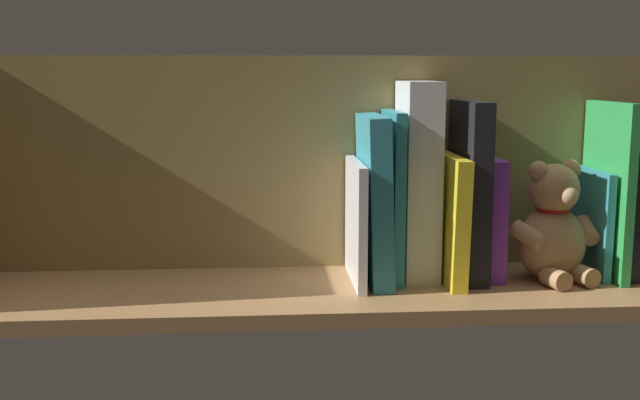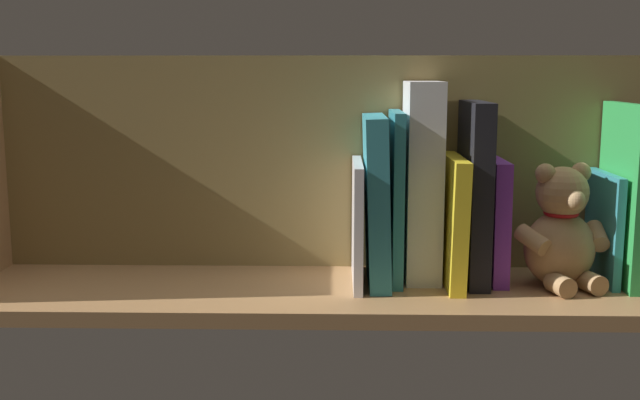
# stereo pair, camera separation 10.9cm
# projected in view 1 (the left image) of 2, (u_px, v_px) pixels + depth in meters

# --- Properties ---
(ground_plane) EXTENTS (1.08, 0.28, 0.02)m
(ground_plane) POSITION_uv_depth(u_px,v_px,m) (320.00, 292.00, 1.14)
(ground_plane) COLOR #A87A4C
(shelf_back_panel) EXTENTS (1.08, 0.02, 0.34)m
(shelf_back_panel) POSITION_uv_depth(u_px,v_px,m) (314.00, 163.00, 1.22)
(shelf_back_panel) COLOR olive
(shelf_back_panel) RESTS_ON ground_plane
(book_0) EXTENTS (0.03, 0.14, 0.20)m
(book_0) POSITION_uv_depth(u_px,v_px,m) (620.00, 210.00, 1.19)
(book_0) COLOR black
(book_0) RESTS_ON ground_plane
(book_1) EXTENTS (0.01, 0.16, 0.27)m
(book_1) POSITION_uv_depth(u_px,v_px,m) (607.00, 190.00, 1.17)
(book_1) COLOR green
(book_1) RESTS_ON ground_plane
(book_2) EXTENTS (0.01, 0.14, 0.16)m
(book_2) POSITION_uv_depth(u_px,v_px,m) (590.00, 222.00, 1.19)
(book_2) COLOR teal
(book_2) RESTS_ON ground_plane
(teddy_bear) EXTENTS (0.14, 0.14, 0.18)m
(teddy_bear) POSITION_uv_depth(u_px,v_px,m) (553.00, 228.00, 1.15)
(teddy_bear) COLOR tan
(teddy_bear) RESTS_ON ground_plane
(book_3) EXTENTS (0.03, 0.13, 0.18)m
(book_3) POSITION_uv_depth(u_px,v_px,m) (487.00, 217.00, 1.18)
(book_3) COLOR purple
(book_3) RESTS_ON ground_plane
(book_4) EXTENTS (0.03, 0.15, 0.27)m
(book_4) POSITION_uv_depth(u_px,v_px,m) (469.00, 190.00, 1.16)
(book_4) COLOR black
(book_4) RESTS_ON ground_plane
(book_5) EXTENTS (0.03, 0.17, 0.19)m
(book_5) POSITION_uv_depth(u_px,v_px,m) (449.00, 218.00, 1.15)
(book_5) COLOR yellow
(book_5) RESTS_ON ground_plane
(dictionary_thick_white) EXTENTS (0.05, 0.12, 0.30)m
(dictionary_thick_white) POSITION_uv_depth(u_px,v_px,m) (418.00, 180.00, 1.17)
(dictionary_thick_white) COLOR white
(dictionary_thick_white) RESTS_ON ground_plane
(book_6) EXTENTS (0.02, 0.14, 0.25)m
(book_6) POSITION_uv_depth(u_px,v_px,m) (392.00, 195.00, 1.16)
(book_6) COLOR teal
(book_6) RESTS_ON ground_plane
(book_7) EXTENTS (0.04, 0.16, 0.25)m
(book_7) POSITION_uv_depth(u_px,v_px,m) (374.00, 199.00, 1.14)
(book_7) COLOR teal
(book_7) RESTS_ON ground_plane
(book_8) EXTENTS (0.01, 0.17, 0.18)m
(book_8) POSITION_uv_depth(u_px,v_px,m) (356.00, 222.00, 1.14)
(book_8) COLOR silver
(book_8) RESTS_ON ground_plane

